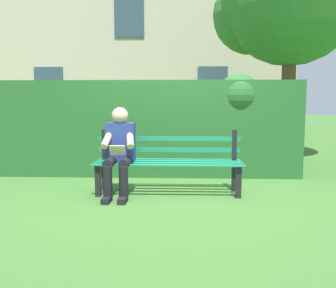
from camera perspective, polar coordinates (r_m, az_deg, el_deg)
name	(u,v)px	position (r m, az deg, el deg)	size (l,w,h in m)	color
ground	(168,193)	(5.01, 0.05, -7.73)	(60.00, 60.00, 0.00)	#3D6B2D
park_bench	(168,162)	(4.99, 0.08, -2.79)	(1.99, 0.55, 0.85)	black
person_seated	(119,149)	(4.86, -7.64, -0.81)	(0.44, 0.73, 1.17)	navy
hedge_backdrop	(149,125)	(6.27, -2.97, 2.93)	(5.09, 0.86, 1.70)	#265B28
building_facade	(136,49)	(12.91, -5.10, 14.63)	(10.10, 2.85, 6.09)	#BCAD93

